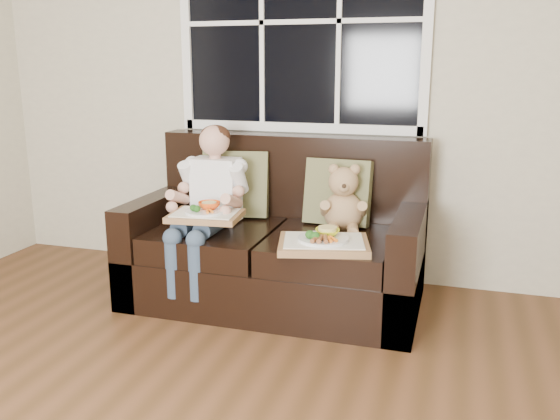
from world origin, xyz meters
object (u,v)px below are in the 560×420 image
(child, at_px, (209,193))
(teddy_bear, at_px, (343,203))
(tray_right, at_px, (324,242))
(loveseat, at_px, (278,248))
(tray_left, at_px, (206,214))

(child, xyz_separation_m, teddy_bear, (0.77, 0.15, -0.04))
(child, bearing_deg, tray_right, -17.04)
(loveseat, xyz_separation_m, tray_left, (-0.33, -0.30, 0.27))
(teddy_bear, bearing_deg, loveseat, 172.99)
(tray_left, bearing_deg, teddy_bear, 18.48)
(child, xyz_separation_m, tray_left, (0.06, -0.18, -0.08))
(child, distance_m, tray_left, 0.21)
(tray_right, bearing_deg, loveseat, 121.66)
(loveseat, bearing_deg, child, -162.66)
(tray_left, distance_m, tray_right, 0.70)
(teddy_bear, bearing_deg, child, 179.72)
(loveseat, distance_m, tray_right, 0.53)
(child, height_order, tray_left, child)
(loveseat, distance_m, tray_left, 0.52)
(loveseat, relative_size, tray_left, 4.00)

